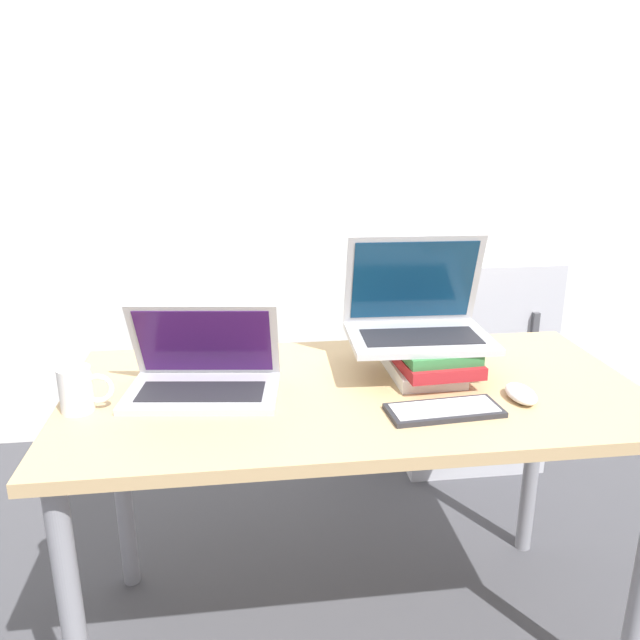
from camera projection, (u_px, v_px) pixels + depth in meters
wall_back at (301, 132)px, 2.61m from camera, size 8.00×0.05×2.70m
desk at (354, 420)px, 1.58m from camera, size 1.42×0.70×0.76m
laptop_left at (203, 375)px, 1.51m from camera, size 0.39×0.27×0.22m
book_stack at (427, 358)px, 1.61m from camera, size 0.21×0.29×0.09m
laptop_on_books at (417, 318)px, 1.62m from camera, size 0.37×0.28×0.27m
wireless_keyboard at (444, 410)px, 1.41m from camera, size 0.27×0.13×0.01m
mouse at (521, 394)px, 1.48m from camera, size 0.06×0.11×0.03m
mug at (78, 390)px, 1.41m from camera, size 0.12×0.07×0.11m
mini_fridge at (463, 355)px, 2.67m from camera, size 0.56×0.55×0.88m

